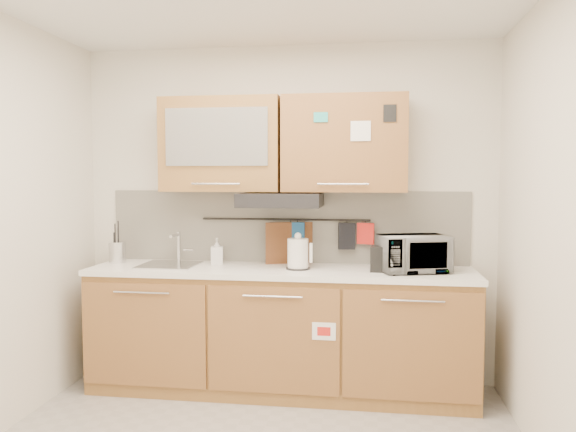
% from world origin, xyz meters
% --- Properties ---
extents(wall_back, '(3.20, 0.00, 3.20)m').
position_xyz_m(wall_back, '(0.00, 1.50, 1.30)').
color(wall_back, silver).
rests_on(wall_back, ground).
extents(wall_right, '(0.00, 3.00, 3.00)m').
position_xyz_m(wall_right, '(1.60, 0.00, 1.30)').
color(wall_right, silver).
rests_on(wall_right, ground).
extents(base_cabinet, '(2.80, 0.64, 0.88)m').
position_xyz_m(base_cabinet, '(0.00, 1.19, 0.41)').
color(base_cabinet, '#A8773B').
rests_on(base_cabinet, floor).
extents(countertop, '(2.82, 0.62, 0.04)m').
position_xyz_m(countertop, '(0.00, 1.19, 0.90)').
color(countertop, white).
rests_on(countertop, base_cabinet).
extents(backsplash, '(2.80, 0.02, 0.56)m').
position_xyz_m(backsplash, '(0.00, 1.49, 1.20)').
color(backsplash, silver).
rests_on(backsplash, countertop).
extents(upper_cabinets, '(1.82, 0.37, 0.70)m').
position_xyz_m(upper_cabinets, '(-0.00, 1.32, 1.83)').
color(upper_cabinets, '#A8773B').
rests_on(upper_cabinets, wall_back).
extents(range_hood, '(0.60, 0.46, 0.10)m').
position_xyz_m(range_hood, '(0.00, 1.25, 1.42)').
color(range_hood, black).
rests_on(range_hood, upper_cabinets).
extents(sink, '(0.42, 0.40, 0.26)m').
position_xyz_m(sink, '(-0.85, 1.21, 0.92)').
color(sink, silver).
rests_on(sink, countertop).
extents(utensil_rail, '(1.30, 0.02, 0.02)m').
position_xyz_m(utensil_rail, '(0.00, 1.45, 1.26)').
color(utensil_rail, black).
rests_on(utensil_rail, backsplash).
extents(utensil_crock, '(0.13, 0.13, 0.33)m').
position_xyz_m(utensil_crock, '(-1.30, 1.28, 1.00)').
color(utensil_crock, silver).
rests_on(utensil_crock, countertop).
extents(kettle, '(0.19, 0.17, 0.27)m').
position_xyz_m(kettle, '(0.14, 1.17, 1.03)').
color(kettle, silver).
rests_on(kettle, countertop).
extents(toaster, '(0.25, 0.16, 0.18)m').
position_xyz_m(toaster, '(0.78, 1.16, 1.01)').
color(toaster, black).
rests_on(toaster, countertop).
extents(microwave, '(0.54, 0.44, 0.26)m').
position_xyz_m(microwave, '(0.96, 1.18, 1.05)').
color(microwave, '#999999').
rests_on(microwave, countertop).
extents(soap_bottle, '(0.11, 0.11, 0.20)m').
position_xyz_m(soap_bottle, '(-0.51, 1.31, 1.02)').
color(soap_bottle, '#999999').
rests_on(soap_bottle, countertop).
extents(cutting_board, '(0.37, 0.15, 0.48)m').
position_xyz_m(cutting_board, '(0.04, 1.44, 1.00)').
color(cutting_board, brown).
rests_on(cutting_board, utensil_rail).
extents(oven_mitt, '(0.11, 0.04, 0.19)m').
position_xyz_m(oven_mitt, '(0.10, 1.44, 1.15)').
color(oven_mitt, '#1F5792').
rests_on(oven_mitt, utensil_rail).
extents(dark_pouch, '(0.13, 0.06, 0.20)m').
position_xyz_m(dark_pouch, '(0.48, 1.44, 1.14)').
color(dark_pouch, black).
rests_on(dark_pouch, utensil_rail).
extents(pot_holder, '(0.13, 0.06, 0.16)m').
position_xyz_m(pot_holder, '(0.62, 1.44, 1.16)').
color(pot_holder, red).
rests_on(pot_holder, utensil_rail).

